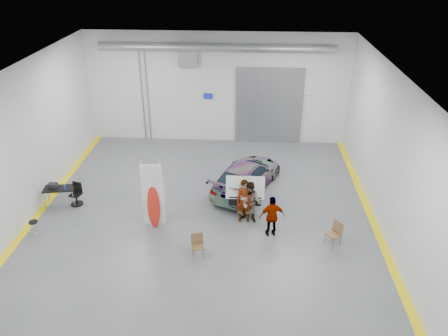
# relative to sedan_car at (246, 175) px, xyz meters

# --- Properties ---
(ground) EXTENTS (16.00, 16.00, 0.00)m
(ground) POSITION_rel_sedan_car_xyz_m (-1.70, -2.67, -0.67)
(ground) COLOR #57585E
(ground) RESTS_ON ground
(room_shell) EXTENTS (14.02, 16.18, 6.01)m
(room_shell) POSITION_rel_sedan_car_xyz_m (-1.46, -0.45, 3.41)
(room_shell) COLOR silver
(room_shell) RESTS_ON ground
(sedan_car) EXTENTS (3.59, 4.96, 1.33)m
(sedan_car) POSITION_rel_sedan_car_xyz_m (0.00, 0.00, 0.00)
(sedan_car) COLOR silver
(sedan_car) RESTS_ON ground
(person_a) EXTENTS (0.70, 0.48, 1.85)m
(person_a) POSITION_rel_sedan_car_xyz_m (-0.04, -2.60, 0.26)
(person_a) COLOR #936E50
(person_a) RESTS_ON ground
(person_b) EXTENTS (1.01, 0.88, 1.75)m
(person_b) POSITION_rel_sedan_car_xyz_m (0.20, -2.60, 0.21)
(person_b) COLOR #446F7D
(person_b) RESTS_ON ground
(person_c) EXTENTS (1.04, 0.58, 1.69)m
(person_c) POSITION_rel_sedan_car_xyz_m (1.02, -3.48, 0.18)
(person_c) COLOR brown
(person_c) RESTS_ON ground
(surfboard_display) EXTENTS (0.82, 0.28, 2.90)m
(surfboard_display) POSITION_rel_sedan_car_xyz_m (-3.57, -3.19, 0.51)
(surfboard_display) COLOR white
(surfboard_display) RESTS_ON ground
(folding_chair_near) EXTENTS (0.52, 0.55, 0.90)m
(folding_chair_near) POSITION_rel_sedan_car_xyz_m (-1.63, -4.98, -0.38)
(folding_chair_near) COLOR brown
(folding_chair_near) RESTS_ON ground
(folding_chair_far) EXTENTS (0.63, 0.73, 0.96)m
(folding_chair_far) POSITION_rel_sedan_car_xyz_m (3.25, -3.99, -0.37)
(folding_chair_far) COLOR brown
(folding_chair_far) RESTS_ON ground
(shop_stool) EXTENTS (0.34, 0.34, 0.67)m
(shop_stool) POSITION_rel_sedan_car_xyz_m (-7.96, -4.14, -0.33)
(shop_stool) COLOR black
(shop_stool) RESTS_ON ground
(work_table) EXTENTS (1.36, 0.84, 1.04)m
(work_table) POSITION_rel_sedan_car_xyz_m (-7.93, -1.85, 0.14)
(work_table) COLOR gray
(work_table) RESTS_ON ground
(office_chair) EXTENTS (0.53, 0.55, 0.98)m
(office_chair) POSITION_rel_sedan_car_xyz_m (-7.21, -1.77, -0.24)
(office_chair) COLOR black
(office_chair) RESTS_ON ground
(trunk_lid) EXTENTS (1.55, 0.94, 0.04)m
(trunk_lid) POSITION_rel_sedan_car_xyz_m (0.00, -2.05, 0.69)
(trunk_lid) COLOR silver
(trunk_lid) RESTS_ON sedan_car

